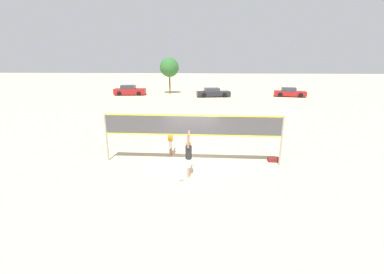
% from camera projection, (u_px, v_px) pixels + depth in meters
% --- Properties ---
extents(ground_plane, '(200.00, 200.00, 0.00)m').
position_uv_depth(ground_plane, '(192.00, 163.00, 12.92)').
color(ground_plane, beige).
extents(volleyball_net, '(8.70, 0.09, 2.44)m').
position_uv_depth(volleyball_net, '(192.00, 128.00, 12.41)').
color(volleyball_net, gray).
rests_on(volleyball_net, ground_plane).
extents(player_spiker, '(0.28, 0.69, 2.03)m').
position_uv_depth(player_spiker, '(189.00, 154.00, 11.08)').
color(player_spiker, tan).
rests_on(player_spiker, ground_plane).
extents(player_blocker, '(0.28, 0.70, 2.13)m').
position_uv_depth(player_blocker, '(170.00, 136.00, 13.49)').
color(player_blocker, '#8C664C').
rests_on(player_blocker, ground_plane).
extents(volleyball, '(0.22, 0.22, 0.22)m').
position_uv_depth(volleyball, '(181.00, 178.00, 10.94)').
color(volleyball, white).
rests_on(volleyball, ground_plane).
extents(gear_bag, '(0.55, 0.33, 0.21)m').
position_uv_depth(gear_bag, '(273.00, 160.00, 13.03)').
color(gear_bag, maroon).
rests_on(gear_bag, ground_plane).
extents(parked_car_near, '(4.94, 2.47, 1.26)m').
position_uv_depth(parked_car_near, '(213.00, 93.00, 36.80)').
color(parked_car_near, '#232328').
rests_on(parked_car_near, ground_plane).
extents(parked_car_mid, '(4.80, 2.37, 1.49)m').
position_uv_depth(parked_car_mid, '(130.00, 91.00, 38.75)').
color(parked_car_mid, maroon).
rests_on(parked_car_mid, ground_plane).
extents(parked_car_far, '(4.63, 2.54, 1.30)m').
position_uv_depth(parked_car_far, '(290.00, 93.00, 36.98)').
color(parked_car_far, maroon).
rests_on(parked_car_far, ground_plane).
extents(tree_left_cluster, '(2.95, 2.95, 5.50)m').
position_uv_depth(tree_left_cluster, '(169.00, 67.00, 39.69)').
color(tree_left_cluster, brown).
rests_on(tree_left_cluster, ground_plane).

